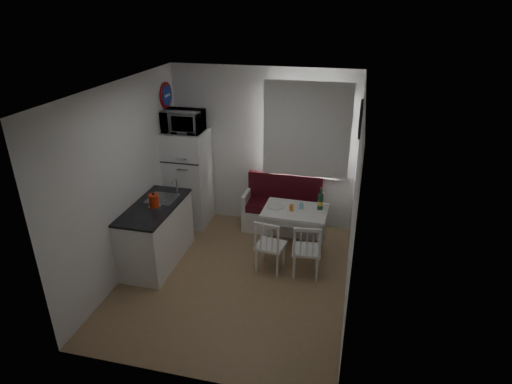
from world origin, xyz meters
TOP-DOWN VIEW (x-y plane):
  - floor at (0.00, 0.00)m, footprint 3.00×3.50m
  - ceiling at (0.00, 0.00)m, footprint 3.00×3.50m
  - wall_back at (0.00, 1.75)m, footprint 3.00×0.02m
  - wall_front at (0.00, -1.75)m, footprint 3.00×0.02m
  - wall_left at (-1.50, 0.00)m, footprint 0.02×3.50m
  - wall_right at (1.50, 0.00)m, footprint 0.02×3.50m
  - window at (0.70, 1.72)m, footprint 1.22×0.06m
  - curtain at (0.70, 1.65)m, footprint 1.35×0.02m
  - kitchen_counter at (-1.20, 0.16)m, footprint 0.62×1.32m
  - wall_sign at (-1.47, 1.45)m, footprint 0.03×0.40m
  - picture_frame at (1.48, 1.10)m, footprint 0.04×0.52m
  - bench at (0.40, 1.51)m, footprint 1.29×0.49m
  - dining_table at (0.68, 0.89)m, footprint 0.95×0.68m
  - chair_left at (0.43, 0.23)m, footprint 0.43×0.41m
  - chair_right at (0.93, 0.23)m, footprint 0.42×0.41m
  - fridge at (-1.18, 1.40)m, footprint 0.65×0.65m
  - microwave at (-1.18, 1.35)m, footprint 0.61×0.41m
  - kettle at (-1.15, 0.09)m, footprint 0.16×0.16m
  - wine_bottle at (1.03, 0.99)m, footprint 0.09×0.09m
  - drinking_glass_orange at (0.63, 0.84)m, footprint 0.06×0.06m
  - drinking_glass_blue at (0.76, 0.94)m, footprint 0.05×0.05m
  - plate at (0.38, 0.91)m, footprint 0.25×0.25m

SIDE VIEW (x-z plane):
  - floor at x=0.00m, z-range -0.01..0.01m
  - bench at x=0.40m, z-range -0.16..0.76m
  - kitchen_counter at x=-1.20m, z-range -0.12..1.04m
  - chair_left at x=0.43m, z-range 0.28..0.72m
  - chair_right at x=0.93m, z-range 0.28..0.72m
  - dining_table at x=0.68m, z-range 0.27..0.97m
  - plate at x=0.38m, z-range 0.70..0.72m
  - drinking_glass_blue at x=0.76m, z-range 0.70..0.79m
  - drinking_glass_orange at x=0.63m, z-range 0.70..0.79m
  - fridge at x=-1.18m, z-range 0.00..1.62m
  - wine_bottle at x=1.03m, z-range 0.70..1.04m
  - kettle at x=-1.15m, z-range 0.90..1.12m
  - wall_back at x=0.00m, z-range 0.00..2.60m
  - wall_front at x=0.00m, z-range 0.00..2.60m
  - wall_left at x=-1.50m, z-range 0.00..2.60m
  - wall_right at x=1.50m, z-range 0.00..2.60m
  - window at x=0.70m, z-range 0.89..2.36m
  - curtain at x=0.70m, z-range 0.93..2.42m
  - microwave at x=-1.18m, z-range 1.62..1.95m
  - picture_frame at x=1.48m, z-range 1.84..2.26m
  - wall_sign at x=-1.47m, z-range 1.95..2.35m
  - ceiling at x=0.00m, z-range 2.59..2.61m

